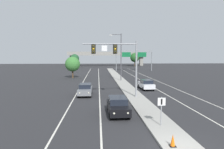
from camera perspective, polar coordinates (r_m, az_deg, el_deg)
ground_plane at (r=13.24m, az=19.15°, el=-19.27°), size 260.00×260.00×0.00m
median_island at (r=29.93m, az=5.47°, el=-5.03°), size 2.40×110.00×0.15m
lane_stripe_oncoming_center at (r=36.44m, az=-3.68°, el=-3.27°), size 0.14×100.00×0.01m
lane_stripe_receding_center at (r=37.68m, az=10.78°, el=-3.07°), size 0.14×100.00×0.01m
edge_stripe_left at (r=36.58m, az=-8.87°, el=-3.29°), size 0.14×100.00×0.01m
edge_stripe_right at (r=38.65m, az=15.53°, el=-2.96°), size 0.14×100.00×0.01m
overhead_signal_mast at (r=25.60m, az=2.09°, el=5.04°), size 6.97×0.44×7.20m
median_sign_post at (r=15.81m, az=13.87°, el=-8.96°), size 0.60×0.10×2.20m
street_lamp_median at (r=43.03m, az=2.29°, el=5.79°), size 2.58×0.28×10.00m
car_oncoming_black at (r=18.96m, az=1.67°, el=-8.80°), size 1.89×4.50×1.58m
car_oncoming_grey at (r=28.01m, az=-7.62°, el=-4.23°), size 1.84×4.48×1.58m
car_receding_white at (r=33.16m, az=9.69°, el=-2.77°), size 1.89×4.50×1.58m
traffic_cone_median_nose at (r=12.85m, az=16.90°, el=-17.51°), size 0.36×0.36×0.74m
highway_sign_gantry at (r=73.27m, az=6.31°, el=5.86°), size 13.28×0.42×7.50m
overpass_bridge at (r=110.57m, az=-1.48°, el=5.51°), size 42.40×6.40×7.65m
tree_far_left_a at (r=88.34m, az=-11.39°, el=3.75°), size 3.36×3.36×4.87m
tree_far_left_c at (r=95.93m, az=-10.62°, el=4.43°), size 4.32×4.32×6.25m
tree_far_left_b at (r=49.87m, az=-11.16°, el=2.91°), size 3.63×3.63×5.25m
tree_far_right_b at (r=106.09m, az=6.49°, el=4.82°), size 4.82×4.82×6.97m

